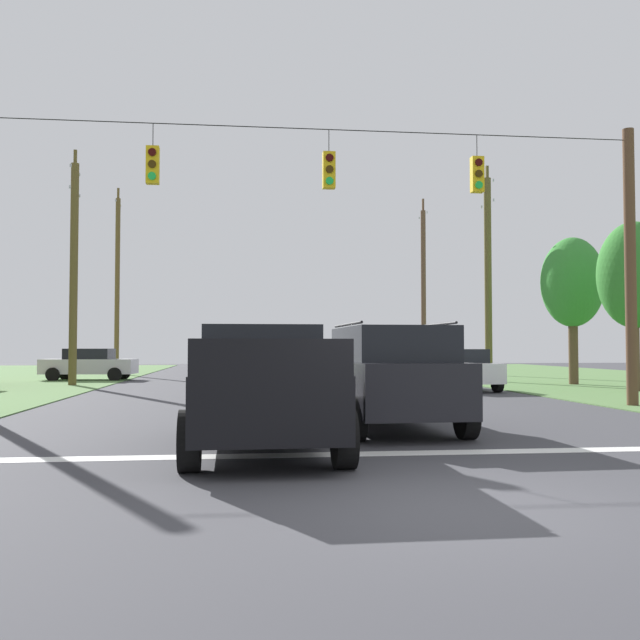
{
  "coord_description": "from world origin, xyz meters",
  "views": [
    {
      "loc": [
        -2.18,
        -6.87,
        1.6
      ],
      "look_at": [
        -0.03,
        11.75,
        2.32
      ],
      "focal_mm": 39.35,
      "sensor_mm": 36.0,
      "label": 1
    }
  ],
  "objects_px": {
    "pickup_truck": "(262,387)",
    "utility_pole_far_right": "(423,289)",
    "overhead_signal_span": "(320,248)",
    "tree_roadside_far_right": "(572,283)",
    "utility_pole_mid_right": "(488,275)",
    "distant_car_crossing_white": "(457,369)",
    "distant_car_far_parked": "(306,370)",
    "distant_car_oncoming": "(89,364)",
    "tree_roadside_right": "(634,275)",
    "utility_pole_mid_left": "(74,269)",
    "suv_black": "(390,375)",
    "utility_pole_far_left": "(117,283)"
  },
  "relations": [
    {
      "from": "pickup_truck",
      "to": "utility_pole_far_right",
      "type": "xyz_separation_m",
      "value": [
        10.96,
        31.1,
        4.23
      ]
    },
    {
      "from": "overhead_signal_span",
      "to": "utility_pole_far_right",
      "type": "xyz_separation_m",
      "value": [
        9.26,
        24.33,
        1.05
      ]
    },
    {
      "from": "utility_pole_far_left",
      "to": "distant_car_oncoming",
      "type": "bearing_deg",
      "value": -90.29
    },
    {
      "from": "tree_roadside_right",
      "to": "tree_roadside_far_right",
      "type": "xyz_separation_m",
      "value": [
        -0.03,
        4.61,
        0.14
      ]
    },
    {
      "from": "overhead_signal_span",
      "to": "suv_black",
      "type": "height_order",
      "value": "overhead_signal_span"
    },
    {
      "from": "distant_car_oncoming",
      "to": "utility_pole_mid_right",
      "type": "bearing_deg",
      "value": -11.19
    },
    {
      "from": "distant_car_crossing_white",
      "to": "distant_car_far_parked",
      "type": "bearing_deg",
      "value": -172.67
    },
    {
      "from": "pickup_truck",
      "to": "distant_car_oncoming",
      "type": "bearing_deg",
      "value": 107.63
    },
    {
      "from": "utility_pole_far_left",
      "to": "overhead_signal_span",
      "type": "bearing_deg",
      "value": -69.12
    },
    {
      "from": "distant_car_oncoming",
      "to": "utility_pole_mid_right",
      "type": "distance_m",
      "value": 19.26
    },
    {
      "from": "utility_pole_far_left",
      "to": "tree_roadside_far_right",
      "type": "height_order",
      "value": "utility_pole_far_left"
    },
    {
      "from": "suv_black",
      "to": "distant_car_crossing_white",
      "type": "xyz_separation_m",
      "value": [
        5.13,
        11.82,
        -0.27
      ]
    },
    {
      "from": "utility_pole_far_left",
      "to": "tree_roadside_right",
      "type": "bearing_deg",
      "value": -40.85
    },
    {
      "from": "utility_pole_mid_left",
      "to": "tree_roadside_right",
      "type": "distance_m",
      "value": 21.85
    },
    {
      "from": "utility_pole_mid_right",
      "to": "utility_pole_far_left",
      "type": "distance_m",
      "value": 21.38
    },
    {
      "from": "utility_pole_mid_left",
      "to": "distant_car_oncoming",
      "type": "bearing_deg",
      "value": 93.45
    },
    {
      "from": "pickup_truck",
      "to": "utility_pole_far_left",
      "type": "xyz_separation_m",
      "value": [
        -7.43,
        30.71,
        4.36
      ]
    },
    {
      "from": "suv_black",
      "to": "distant_car_oncoming",
      "type": "relative_size",
      "value": 1.1
    },
    {
      "from": "pickup_truck",
      "to": "utility_pole_mid_right",
      "type": "bearing_deg",
      "value": 61.05
    },
    {
      "from": "distant_car_crossing_white",
      "to": "utility_pole_mid_left",
      "type": "relative_size",
      "value": 0.45
    },
    {
      "from": "utility_pole_mid_left",
      "to": "tree_roadside_right",
      "type": "height_order",
      "value": "utility_pole_mid_left"
    },
    {
      "from": "utility_pole_mid_right",
      "to": "utility_pole_far_left",
      "type": "xyz_separation_m",
      "value": [
        -18.42,
        10.85,
        0.42
      ]
    },
    {
      "from": "overhead_signal_span",
      "to": "utility_pole_mid_left",
      "type": "height_order",
      "value": "utility_pole_mid_left"
    },
    {
      "from": "utility_pole_far_right",
      "to": "distant_car_crossing_white",
      "type": "bearing_deg",
      "value": -100.95
    },
    {
      "from": "overhead_signal_span",
      "to": "utility_pole_mid_left",
      "type": "relative_size",
      "value": 1.76
    },
    {
      "from": "pickup_truck",
      "to": "utility_pole_mid_right",
      "type": "height_order",
      "value": "utility_pole_mid_right"
    },
    {
      "from": "overhead_signal_span",
      "to": "tree_roadside_right",
      "type": "distance_m",
      "value": 13.26
    },
    {
      "from": "utility_pole_far_right",
      "to": "suv_black",
      "type": "bearing_deg",
      "value": -106.3
    },
    {
      "from": "pickup_truck",
      "to": "distant_car_oncoming",
      "type": "height_order",
      "value": "pickup_truck"
    },
    {
      "from": "utility_pole_mid_right",
      "to": "suv_black",
      "type": "bearing_deg",
      "value": -115.69
    },
    {
      "from": "distant_car_crossing_white",
      "to": "overhead_signal_span",
      "type": "bearing_deg",
      "value": -129.02
    },
    {
      "from": "distant_car_crossing_white",
      "to": "distant_car_oncoming",
      "type": "height_order",
      "value": "same"
    },
    {
      "from": "suv_black",
      "to": "tree_roadside_far_right",
      "type": "relative_size",
      "value": 0.78
    },
    {
      "from": "distant_car_crossing_white",
      "to": "utility_pole_far_right",
      "type": "distance_m",
      "value": 17.82
    },
    {
      "from": "distant_car_oncoming",
      "to": "distant_car_far_parked",
      "type": "distance_m",
      "value": 13.83
    },
    {
      "from": "distant_car_far_parked",
      "to": "tree_roadside_far_right",
      "type": "bearing_deg",
      "value": 17.36
    },
    {
      "from": "suv_black",
      "to": "utility_pole_mid_right",
      "type": "xyz_separation_m",
      "value": [
        8.43,
        17.53,
        3.84
      ]
    },
    {
      "from": "overhead_signal_span",
      "to": "utility_pole_far_left",
      "type": "relative_size",
      "value": 1.59
    },
    {
      "from": "tree_roadside_far_right",
      "to": "distant_car_far_parked",
      "type": "bearing_deg",
      "value": -162.64
    },
    {
      "from": "distant_car_far_parked",
      "to": "utility_pole_mid_right",
      "type": "relative_size",
      "value": 0.44
    },
    {
      "from": "distant_car_far_parked",
      "to": "tree_roadside_far_right",
      "type": "height_order",
      "value": "tree_roadside_far_right"
    },
    {
      "from": "utility_pole_mid_right",
      "to": "distant_car_oncoming",
      "type": "bearing_deg",
      "value": 168.81
    },
    {
      "from": "distant_car_oncoming",
      "to": "overhead_signal_span",
      "type": "bearing_deg",
      "value": -61.29
    },
    {
      "from": "utility_pole_mid_left",
      "to": "utility_pole_far_left",
      "type": "bearing_deg",
      "value": 91.18
    },
    {
      "from": "utility_pole_mid_right",
      "to": "tree_roadside_right",
      "type": "xyz_separation_m",
      "value": [
        2.7,
        -7.41,
        -0.75
      ]
    },
    {
      "from": "overhead_signal_span",
      "to": "tree_roadside_far_right",
      "type": "relative_size",
      "value": 2.77
    },
    {
      "from": "distant_car_far_parked",
      "to": "utility_pole_mid_left",
      "type": "distance_m",
      "value": 11.41
    },
    {
      "from": "distant_car_far_parked",
      "to": "tree_roadside_right",
      "type": "height_order",
      "value": "tree_roadside_right"
    },
    {
      "from": "suv_black",
      "to": "utility_pole_mid_left",
      "type": "bearing_deg",
      "value": 120.51
    },
    {
      "from": "tree_roadside_right",
      "to": "overhead_signal_span",
      "type": "bearing_deg",
      "value": -154.61
    }
  ]
}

